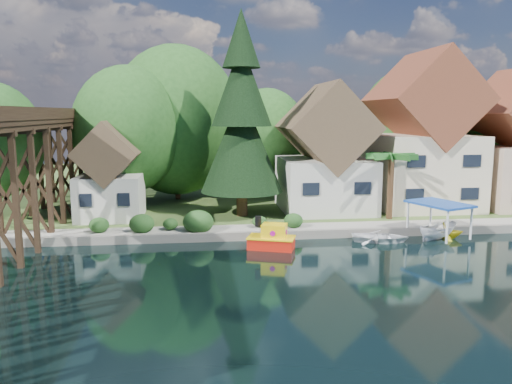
{
  "coord_description": "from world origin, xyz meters",
  "views": [
    {
      "loc": [
        -3.86,
        -26.2,
        8.94
      ],
      "look_at": [
        -0.17,
        6.0,
        3.78
      ],
      "focal_mm": 35.0,
      "sensor_mm": 36.0,
      "label": 1
    }
  ],
  "objects_px": {
    "conifer": "(242,119)",
    "boat_canopy": "(438,224)",
    "boat_yellow": "(445,229)",
    "house_left": "(325,157)",
    "palm_tree": "(392,158)",
    "boat_white_a": "(380,236)",
    "house_center": "(422,141)",
    "tugboat": "(272,239)",
    "shed": "(110,177)"
  },
  "relations": [
    {
      "from": "palm_tree",
      "to": "tugboat",
      "type": "relative_size",
      "value": 1.62
    },
    {
      "from": "house_left",
      "to": "boat_canopy",
      "type": "height_order",
      "value": "house_left"
    },
    {
      "from": "conifer",
      "to": "boat_white_a",
      "type": "xyz_separation_m",
      "value": [
        9.05,
        -7.68,
        -8.06
      ]
    },
    {
      "from": "palm_tree",
      "to": "tugboat",
      "type": "height_order",
      "value": "palm_tree"
    },
    {
      "from": "house_left",
      "to": "boat_yellow",
      "type": "xyz_separation_m",
      "value": [
        6.69,
        -8.98,
        -4.5
      ]
    },
    {
      "from": "shed",
      "to": "boat_canopy",
      "type": "bearing_deg",
      "value": -18.01
    },
    {
      "from": "house_center",
      "to": "boat_white_a",
      "type": "xyz_separation_m",
      "value": [
        -7.34,
        -9.91,
        -6.01
      ]
    },
    {
      "from": "shed",
      "to": "palm_tree",
      "type": "xyz_separation_m",
      "value": [
        22.3,
        -2.82,
        1.56
      ]
    },
    {
      "from": "tugboat",
      "to": "boat_canopy",
      "type": "relative_size",
      "value": 0.71
    },
    {
      "from": "palm_tree",
      "to": "boat_yellow",
      "type": "xyz_separation_m",
      "value": [
        2.39,
        -4.66,
        -4.75
      ]
    },
    {
      "from": "conifer",
      "to": "tugboat",
      "type": "distance_m",
      "value": 11.71
    },
    {
      "from": "palm_tree",
      "to": "boat_canopy",
      "type": "distance_m",
      "value": 6.74
    },
    {
      "from": "house_left",
      "to": "boat_white_a",
      "type": "bearing_deg",
      "value": -79.97
    },
    {
      "from": "shed",
      "to": "tugboat",
      "type": "distance_m",
      "value": 15.14
    },
    {
      "from": "conifer",
      "to": "boat_yellow",
      "type": "distance_m",
      "value": 17.67
    },
    {
      "from": "house_center",
      "to": "boat_yellow",
      "type": "distance_m",
      "value": 11.35
    },
    {
      "from": "palm_tree",
      "to": "boat_yellow",
      "type": "bearing_deg",
      "value": -62.82
    },
    {
      "from": "house_left",
      "to": "palm_tree",
      "type": "relative_size",
      "value": 1.97
    },
    {
      "from": "house_left",
      "to": "house_center",
      "type": "bearing_deg",
      "value": 3.18
    },
    {
      "from": "tugboat",
      "to": "boat_white_a",
      "type": "xyz_separation_m",
      "value": [
        7.81,
        0.97,
        -0.26
      ]
    },
    {
      "from": "shed",
      "to": "conifer",
      "type": "xyz_separation_m",
      "value": [
        10.61,
        -0.23,
        4.64
      ]
    },
    {
      "from": "conifer",
      "to": "boat_white_a",
      "type": "distance_m",
      "value": 14.35
    },
    {
      "from": "shed",
      "to": "conifer",
      "type": "distance_m",
      "value": 11.58
    },
    {
      "from": "shed",
      "to": "boat_canopy",
      "type": "xyz_separation_m",
      "value": [
        23.97,
        -7.79,
        -2.68
      ]
    },
    {
      "from": "house_center",
      "to": "boat_white_a",
      "type": "bearing_deg",
      "value": -126.51
    },
    {
      "from": "house_center",
      "to": "conifer",
      "type": "relative_size",
      "value": 0.84
    },
    {
      "from": "shed",
      "to": "tugboat",
      "type": "height_order",
      "value": "shed"
    },
    {
      "from": "house_center",
      "to": "house_left",
      "type": "bearing_deg",
      "value": -176.82
    },
    {
      "from": "shed",
      "to": "boat_white_a",
      "type": "relative_size",
      "value": 2.01
    },
    {
      "from": "tugboat",
      "to": "boat_yellow",
      "type": "height_order",
      "value": "tugboat"
    },
    {
      "from": "boat_yellow",
      "to": "boat_white_a",
      "type": "bearing_deg",
      "value": 109.48
    },
    {
      "from": "palm_tree",
      "to": "house_center",
      "type": "bearing_deg",
      "value": 45.76
    },
    {
      "from": "palm_tree",
      "to": "boat_white_a",
      "type": "relative_size",
      "value": 1.43
    },
    {
      "from": "conifer",
      "to": "tugboat",
      "type": "height_order",
      "value": "conifer"
    },
    {
      "from": "tugboat",
      "to": "boat_yellow",
      "type": "xyz_separation_m",
      "value": [
        12.84,
        1.4,
        -0.03
      ]
    },
    {
      "from": "conifer",
      "to": "boat_canopy",
      "type": "relative_size",
      "value": 3.39
    },
    {
      "from": "palm_tree",
      "to": "boat_white_a",
      "type": "xyz_separation_m",
      "value": [
        -2.64,
        -5.08,
        -4.98
      ]
    },
    {
      "from": "shed",
      "to": "tugboat",
      "type": "bearing_deg",
      "value": -36.86
    },
    {
      "from": "boat_canopy",
      "to": "boat_yellow",
      "type": "bearing_deg",
      "value": 22.81
    },
    {
      "from": "house_center",
      "to": "palm_tree",
      "type": "distance_m",
      "value": 6.81
    },
    {
      "from": "conifer",
      "to": "palm_tree",
      "type": "relative_size",
      "value": 2.96
    },
    {
      "from": "house_center",
      "to": "palm_tree",
      "type": "bearing_deg",
      "value": -134.24
    },
    {
      "from": "house_left",
      "to": "conifer",
      "type": "distance_m",
      "value": 8.29
    },
    {
      "from": "shed",
      "to": "boat_yellow",
      "type": "bearing_deg",
      "value": -16.86
    },
    {
      "from": "house_left",
      "to": "boat_canopy",
      "type": "distance_m",
      "value": 11.74
    },
    {
      "from": "house_center",
      "to": "boat_canopy",
      "type": "xyz_separation_m",
      "value": [
        -3.03,
        -9.79,
        -5.27
      ]
    },
    {
      "from": "house_center",
      "to": "shed",
      "type": "height_order",
      "value": "house_center"
    },
    {
      "from": "boat_white_a",
      "to": "boat_canopy",
      "type": "xyz_separation_m",
      "value": [
        4.3,
        0.12,
        0.74
      ]
    },
    {
      "from": "boat_canopy",
      "to": "boat_yellow",
      "type": "distance_m",
      "value": 0.94
    },
    {
      "from": "boat_white_a",
      "to": "palm_tree",
      "type": "bearing_deg",
      "value": -12.79
    }
  ]
}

